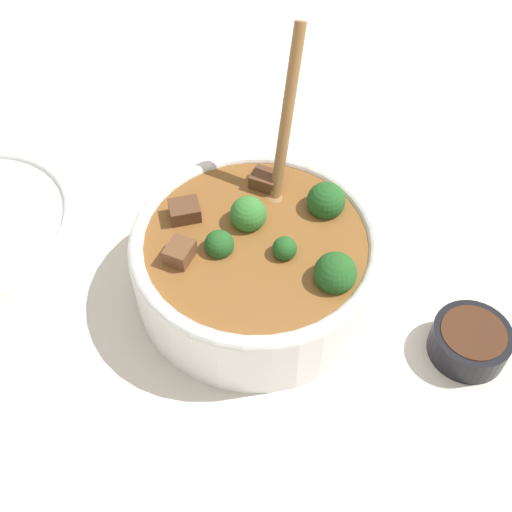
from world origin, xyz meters
name	(u,v)px	position (x,y,z in m)	size (l,w,h in m)	color
ground_plane	(256,288)	(0.00, 0.00, 0.00)	(4.00, 4.00, 0.00)	silver
stew_bowl	(257,258)	(0.00, 0.00, 0.05)	(0.26, 0.26, 0.24)	white
condiment_bowl	(470,340)	(0.14, 0.18, 0.02)	(0.08, 0.08, 0.04)	black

